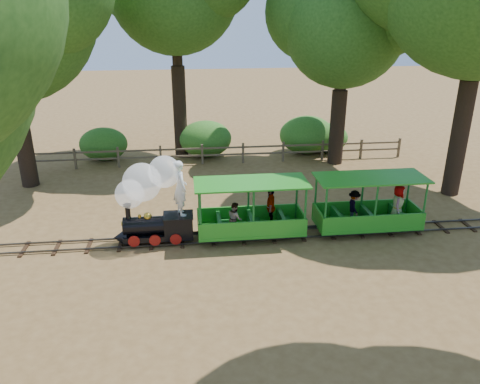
{
  "coord_description": "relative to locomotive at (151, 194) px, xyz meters",
  "views": [
    {
      "loc": [
        -1.71,
        -13.82,
        7.23
      ],
      "look_at": [
        -0.03,
        0.5,
        1.47
      ],
      "focal_mm": 35.0,
      "sensor_mm": 36.0,
      "label": 1
    }
  ],
  "objects": [
    {
      "name": "track",
      "position": [
        2.9,
        -0.07,
        -1.62
      ],
      "size": [
        22.0,
        1.0,
        0.1
      ],
      "color": "#3F3D3A",
      "rests_on": "ground"
    },
    {
      "name": "shrub_east",
      "position": [
        7.39,
        9.23,
        -0.71
      ],
      "size": [
        2.83,
        2.17,
        1.96
      ],
      "primitive_type": "ellipsoid",
      "color": "#2D6B1E",
      "rests_on": "ground"
    },
    {
      "name": "ground",
      "position": [
        2.9,
        -0.07,
        -1.68
      ],
      "size": [
        90.0,
        90.0,
        0.0
      ],
      "primitive_type": "plane",
      "color": "olive",
      "rests_on": "ground"
    },
    {
      "name": "shrub_mid_e",
      "position": [
        8.49,
        9.23,
        -0.91
      ],
      "size": [
        2.23,
        1.72,
        1.54
      ],
      "primitive_type": "ellipsoid",
      "color": "#2D6B1E",
      "rests_on": "ground"
    },
    {
      "name": "locomotive",
      "position": [
        0.0,
        0.0,
        0.0
      ],
      "size": [
        2.59,
        1.22,
        2.97
      ],
      "color": "black",
      "rests_on": "ground"
    },
    {
      "name": "shrub_mid_w",
      "position": [
        2.13,
        9.23,
        -0.76
      ],
      "size": [
        2.66,
        2.05,
        1.84
      ],
      "primitive_type": "ellipsoid",
      "color": "#2D6B1E",
      "rests_on": "ground"
    },
    {
      "name": "carriage_rear",
      "position": [
        7.25,
        -0.09,
        -0.87
      ],
      "size": [
        3.64,
        1.49,
        1.89
      ],
      "color": "#248E1F",
      "rests_on": "track"
    },
    {
      "name": "oak_ne",
      "position": [
        8.37,
        7.5,
        4.98
      ],
      "size": [
        6.9,
        6.07,
        9.16
      ],
      "color": "#2D2116",
      "rests_on": "ground"
    },
    {
      "name": "shrub_west",
      "position": [
        -2.95,
        9.23,
        -0.87
      ],
      "size": [
        2.37,
        1.82,
        1.64
      ],
      "primitive_type": "ellipsoid",
      "color": "#2D6B1E",
      "rests_on": "ground"
    },
    {
      "name": "carriage_front",
      "position": [
        3.22,
        -0.09,
        -0.89
      ],
      "size": [
        3.64,
        1.49,
        1.89
      ],
      "color": "#248E1F",
      "rests_on": "track"
    },
    {
      "name": "fence",
      "position": [
        2.9,
        7.93,
        -1.11
      ],
      "size": [
        18.1,
        0.1,
        1.0
      ],
      "color": "brown",
      "rests_on": "ground"
    }
  ]
}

